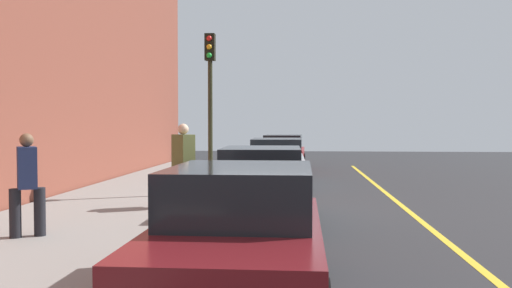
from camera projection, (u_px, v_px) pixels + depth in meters
name	position (u px, v px, depth m)	size (l,w,h in m)	color
ground_plane	(269.00, 211.00, 12.63)	(56.00, 56.00, 0.00)	#28282B
sidewalk	(127.00, 207.00, 12.89)	(28.00, 4.60, 0.15)	gray
lane_stripe_centre	(411.00, 213.00, 12.38)	(28.00, 0.14, 0.01)	gold
snow_bank_curb	(225.00, 224.00, 10.42)	(4.48, 0.56, 0.22)	white
parked_car_red	(283.00, 152.00, 24.44)	(4.42, 1.99, 1.51)	black
parked_car_silver	(276.00, 161.00, 18.34)	(4.82, 1.97, 1.51)	black
parked_car_black	(261.00, 184.00, 11.40)	(4.15, 1.98, 1.51)	black
parked_car_maroon	(240.00, 234.00, 6.27)	(4.11, 1.92, 1.51)	black
pedestrian_olive_coat	(183.00, 162.00, 12.34)	(0.58, 0.57, 1.86)	black
pedestrian_navy_coat	(27.00, 182.00, 9.05)	(0.54, 0.51, 1.70)	black
traffic_light_pole	(210.00, 86.00, 14.57)	(0.35, 0.26, 4.22)	#2D2D19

